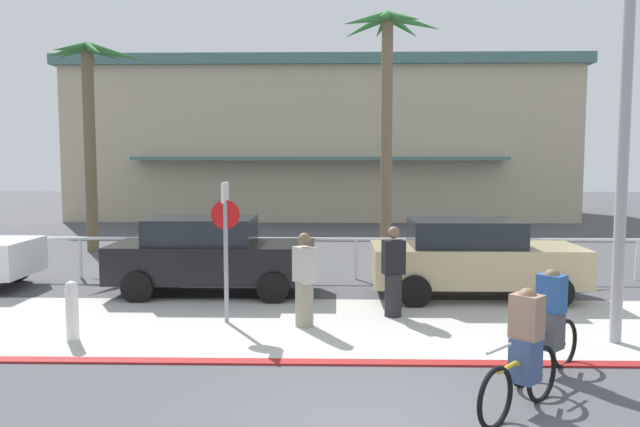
{
  "coord_description": "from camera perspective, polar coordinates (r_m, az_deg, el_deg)",
  "views": [
    {
      "loc": [
        -0.54,
        -6.49,
        2.97
      ],
      "look_at": [
        -0.83,
        6.0,
        1.86
      ],
      "focal_mm": 34.34,
      "sensor_mm": 36.0,
      "label": 1
    }
  ],
  "objects": [
    {
      "name": "building_backdrop",
      "position": [
        33.33,
        0.16,
        6.72
      ],
      "size": [
        24.96,
        11.06,
        7.81
      ],
      "color": "#BCAD8E",
      "rests_on": "ground"
    },
    {
      "name": "stop_sign_bike_lane",
      "position": [
        11.09,
        -8.79,
        -1.66
      ],
      "size": [
        0.52,
        0.56,
        2.56
      ],
      "color": "gray",
      "rests_on": "ground"
    },
    {
      "name": "car_black_1",
      "position": [
        13.71,
        -10.14,
        -3.8
      ],
      "size": [
        4.4,
        2.02,
        1.69
      ],
      "color": "black",
      "rests_on": "ground"
    },
    {
      "name": "rail_fence",
      "position": [
        15.15,
        3.37,
        -3.01
      ],
      "size": [
        27.61,
        0.08,
        1.04
      ],
      "color": "white",
      "rests_on": "ground"
    },
    {
      "name": "curb_paint",
      "position": [
        9.19,
        4.78,
        -13.67
      ],
      "size": [
        44.0,
        0.24,
        0.03
      ],
      "primitive_type": "cube",
      "color": "maroon",
      "rests_on": "ground"
    },
    {
      "name": "streetlight_curb",
      "position": [
        10.65,
        27.21,
        11.59
      ],
      "size": [
        0.24,
        2.54,
        7.5
      ],
      "color": "#9EA0A5",
      "rests_on": "ground"
    },
    {
      "name": "ground_plane",
      "position": [
        16.76,
        3.17,
        -5.13
      ],
      "size": [
        80.0,
        80.0,
        0.0
      ],
      "primitive_type": "plane",
      "color": "#4C4C51"
    },
    {
      "name": "bollard_1",
      "position": [
        10.85,
        -22.1,
        -8.35
      ],
      "size": [
        0.2,
        0.2,
        1.0
      ],
      "color": "white",
      "rests_on": "ground"
    },
    {
      "name": "palm_tree_2",
      "position": [
        19.81,
        6.32,
        12.75
      ],
      "size": [
        3.22,
        3.27,
        7.59
      ],
      "color": "#756047",
      "rests_on": "ground"
    },
    {
      "name": "cyclist_yellow_1",
      "position": [
        7.73,
        18.45,
        -12.29
      ],
      "size": [
        1.32,
        1.34,
        1.5
      ],
      "color": "black",
      "rests_on": "ground"
    },
    {
      "name": "pedestrian_1",
      "position": [
        10.84,
        -1.47,
        -6.57
      ],
      "size": [
        0.45,
        0.48,
        1.68
      ],
      "color": "gray",
      "rests_on": "ground"
    },
    {
      "name": "palm_tree_1",
      "position": [
        21.03,
        -20.68,
        10.25
      ],
      "size": [
        3.19,
        3.38,
        6.67
      ],
      "color": "brown",
      "rests_on": "ground"
    },
    {
      "name": "sidewalk_strip",
      "position": [
        11.1,
        4.15,
        -10.38
      ],
      "size": [
        44.0,
        4.0,
        0.02
      ],
      "primitive_type": "cube",
      "color": "beige",
      "rests_on": "ground"
    },
    {
      "name": "pedestrian_0",
      "position": [
        11.58,
        6.85,
        -5.75
      ],
      "size": [
        0.45,
        0.38,
        1.72
      ],
      "color": "#232326",
      "rests_on": "ground"
    },
    {
      "name": "car_tan_2",
      "position": [
        13.5,
        14.06,
        -4.01
      ],
      "size": [
        4.4,
        2.02,
        1.69
      ],
      "color": "tan",
      "rests_on": "ground"
    },
    {
      "name": "cyclist_blue_0",
      "position": [
        9.11,
        20.55,
        -9.7
      ],
      "size": [
        1.36,
        1.3,
        1.5
      ],
      "color": "black",
      "rests_on": "ground"
    }
  ]
}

